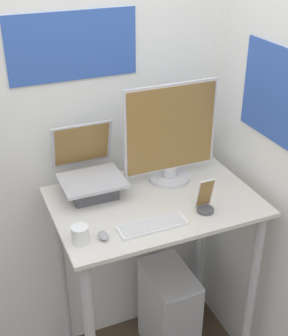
# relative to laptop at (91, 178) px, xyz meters

# --- Properties ---
(wall_back) EXTENTS (6.00, 0.06, 2.60)m
(wall_back) POSITION_rel_laptop_xyz_m (0.25, 0.23, 0.07)
(wall_back) COLOR white
(wall_back) RESTS_ON ground_plane
(desk) EXTENTS (0.95, 0.64, 1.15)m
(desk) POSITION_rel_laptop_xyz_m (0.25, -0.17, -0.35)
(desk) COLOR beige
(desk) RESTS_ON ground_plane
(laptop) EXTENTS (0.29, 0.30, 0.32)m
(laptop) POSITION_rel_laptop_xyz_m (0.00, 0.00, 0.00)
(laptop) COLOR #4C4C51
(laptop) RESTS_ON desk
(monitor) EXTENTS (0.47, 0.20, 0.50)m
(monitor) POSITION_rel_laptop_xyz_m (0.40, -0.03, 0.15)
(monitor) COLOR silver
(monitor) RESTS_ON desk
(keyboard) EXTENTS (0.30, 0.10, 0.02)m
(keyboard) POSITION_rel_laptop_xyz_m (0.16, -0.37, -0.07)
(keyboard) COLOR white
(keyboard) RESTS_ON desk
(mouse) EXTENTS (0.04, 0.06, 0.03)m
(mouse) POSITION_rel_laptop_xyz_m (-0.06, -0.36, -0.07)
(mouse) COLOR #99999E
(mouse) RESTS_ON desk
(cell_phone) EXTENTS (0.08, 0.08, 0.16)m
(cell_phone) POSITION_rel_laptop_xyz_m (0.42, -0.34, -0.03)
(cell_phone) COLOR #4C4C51
(cell_phone) RESTS_ON desk
(computer_tower) EXTENTS (0.23, 0.38, 0.59)m
(computer_tower) POSITION_rel_laptop_xyz_m (0.39, -0.10, -0.93)
(computer_tower) COLOR silver
(computer_tower) RESTS_ON ground_plane
(mug) EXTENTS (0.07, 0.07, 0.08)m
(mug) POSITION_rel_laptop_xyz_m (-0.15, -0.35, -0.04)
(mug) COLOR white
(mug) RESTS_ON desk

